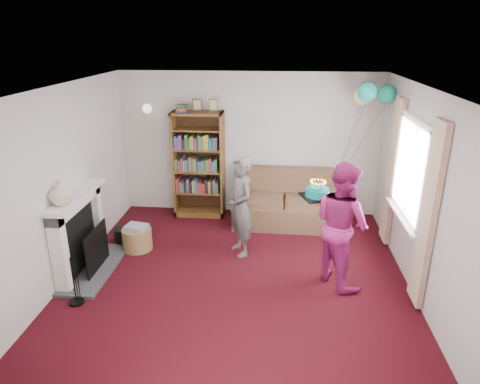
# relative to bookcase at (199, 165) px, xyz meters

# --- Properties ---
(ground) EXTENTS (5.00, 5.00, 0.00)m
(ground) POSITION_rel_bookcase_xyz_m (0.87, -2.30, -0.91)
(ground) COLOR black
(ground) RESTS_ON ground
(wall_back) EXTENTS (4.50, 0.02, 2.50)m
(wall_back) POSITION_rel_bookcase_xyz_m (0.87, 0.21, 0.34)
(wall_back) COLOR silver
(wall_back) RESTS_ON ground
(wall_left) EXTENTS (0.02, 5.00, 2.50)m
(wall_left) POSITION_rel_bookcase_xyz_m (-1.39, -2.30, 0.34)
(wall_left) COLOR silver
(wall_left) RESTS_ON ground
(wall_right) EXTENTS (0.02, 5.00, 2.50)m
(wall_right) POSITION_rel_bookcase_xyz_m (3.13, -2.30, 0.34)
(wall_right) COLOR silver
(wall_right) RESTS_ON ground
(ceiling) EXTENTS (4.50, 5.00, 0.01)m
(ceiling) POSITION_rel_bookcase_xyz_m (0.87, -2.30, 1.59)
(ceiling) COLOR white
(ceiling) RESTS_ON wall_back
(fireplace) EXTENTS (0.55, 1.80, 1.12)m
(fireplace) POSITION_rel_bookcase_xyz_m (-1.22, -2.11, -0.40)
(fireplace) COLOR #3F3F42
(fireplace) RESTS_ON ground
(window_bay) EXTENTS (0.14, 2.02, 2.20)m
(window_bay) POSITION_rel_bookcase_xyz_m (3.08, -1.70, 0.29)
(window_bay) COLOR white
(window_bay) RESTS_ON ground
(wall_sconce) EXTENTS (0.16, 0.23, 0.16)m
(wall_sconce) POSITION_rel_bookcase_xyz_m (-0.88, 0.06, 0.97)
(wall_sconce) COLOR gold
(wall_sconce) RESTS_ON ground
(bookcase) EXTENTS (0.88, 0.42, 2.06)m
(bookcase) POSITION_rel_bookcase_xyz_m (0.00, 0.00, 0.00)
(bookcase) COLOR #472B14
(bookcase) RESTS_ON ground
(sofa) EXTENTS (1.70, 0.90, 0.90)m
(sofa) POSITION_rel_bookcase_xyz_m (1.51, -0.23, -0.57)
(sofa) COLOR brown
(sofa) RESTS_ON ground
(wicker_basket) EXTENTS (0.44, 0.44, 0.39)m
(wicker_basket) POSITION_rel_bookcase_xyz_m (-0.71, -1.45, -0.73)
(wicker_basket) COLOR #A9894E
(wicker_basket) RESTS_ON ground
(person_striped) EXTENTS (0.57, 0.65, 1.49)m
(person_striped) POSITION_rel_bookcase_xyz_m (0.86, -1.42, -0.17)
(person_striped) COLOR black
(person_striped) RESTS_ON ground
(person_magenta) EXTENTS (0.95, 1.01, 1.64)m
(person_magenta) POSITION_rel_bookcase_xyz_m (2.20, -2.08, -0.09)
(person_magenta) COLOR #A8216B
(person_magenta) RESTS_ON ground
(birthday_cake) EXTENTS (0.38, 0.38, 0.22)m
(birthday_cake) POSITION_rel_bookcase_xyz_m (1.89, -1.88, 0.25)
(birthday_cake) COLOR black
(birthday_cake) RESTS_ON ground
(balloons) EXTENTS (0.91, 0.67, 1.76)m
(balloons) POSITION_rel_bookcase_xyz_m (2.77, -0.34, 1.31)
(balloons) COLOR #3F3F3F
(balloons) RESTS_ON ground
(mantel_vase) EXTENTS (0.33, 0.33, 0.31)m
(mantel_vase) POSITION_rel_bookcase_xyz_m (-1.25, -2.45, 0.37)
(mantel_vase) COLOR beige
(mantel_vase) RESTS_ON fireplace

